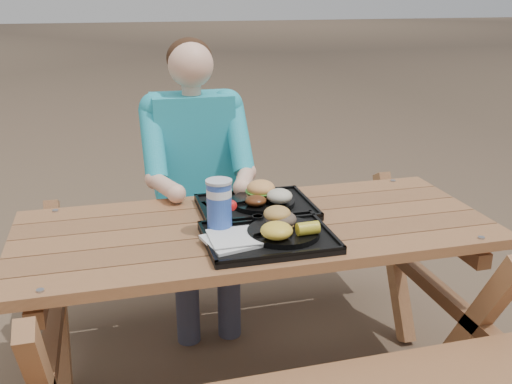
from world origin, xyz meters
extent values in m
cube|color=black|center=(0.00, -0.16, 0.76)|extent=(0.45, 0.35, 0.02)
cube|color=black|center=(0.04, 0.14, 0.76)|extent=(0.45, 0.35, 0.02)
cylinder|color=black|center=(0.06, -0.17, 0.78)|extent=(0.26, 0.26, 0.02)
cylinder|color=black|center=(0.07, 0.15, 0.78)|extent=(0.26, 0.26, 0.02)
cube|color=silver|center=(-0.14, -0.18, 0.78)|extent=(0.21, 0.21, 0.02)
cylinder|color=#163EA7|center=(-0.15, -0.07, 0.86)|extent=(0.09, 0.09, 0.18)
cylinder|color=black|center=(0.00, -0.03, 0.78)|extent=(0.04, 0.04, 0.03)
cylinder|color=#EFA71A|center=(0.07, -0.03, 0.78)|extent=(0.04, 0.04, 0.03)
ellipsoid|color=yellow|center=(0.01, -0.23, 0.82)|extent=(0.11, 0.11, 0.06)
cube|color=black|center=(-0.14, 0.15, 0.77)|extent=(0.07, 0.17, 0.01)
ellipsoid|color=#572911|center=(0.02, 0.10, 0.81)|extent=(0.09, 0.09, 0.04)
ellipsoid|color=beige|center=(0.12, 0.10, 0.82)|extent=(0.10, 0.10, 0.06)
camera|label=1|loc=(-0.51, -1.94, 1.59)|focal=40.00mm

